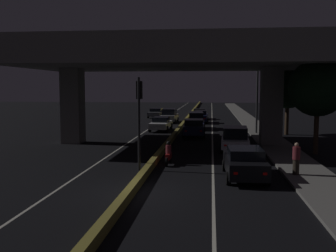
# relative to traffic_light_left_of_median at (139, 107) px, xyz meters

# --- Properties ---
(ground_plane) EXTENTS (200.00, 200.00, 0.00)m
(ground_plane) POSITION_rel_traffic_light_left_of_median_xyz_m (0.57, -4.62, -3.39)
(ground_plane) COLOR black
(lane_line_left_inner) EXTENTS (0.12, 126.00, 0.00)m
(lane_line_left_inner) POSITION_rel_traffic_light_left_of_median_xyz_m (-2.81, 30.38, -3.39)
(lane_line_left_inner) COLOR beige
(lane_line_left_inner) RESTS_ON ground_plane
(lane_line_right_inner) EXTENTS (0.12, 126.00, 0.00)m
(lane_line_right_inner) POSITION_rel_traffic_light_left_of_median_xyz_m (3.94, 30.38, -3.39)
(lane_line_right_inner) COLOR beige
(lane_line_right_inner) RESTS_ON ground_plane
(median_divider) EXTENTS (0.33, 126.00, 0.41)m
(median_divider) POSITION_rel_traffic_light_left_of_median_xyz_m (0.57, 30.38, -3.19)
(median_divider) COLOR olive
(median_divider) RESTS_ON ground_plane
(sidewalk_right) EXTENTS (2.53, 126.00, 0.14)m
(sidewalk_right) POSITION_rel_traffic_light_left_of_median_xyz_m (8.72, 23.38, -3.32)
(sidewalk_right) COLOR slate
(sidewalk_right) RESTS_ON ground_plane
(elevated_overpass) EXTENTS (22.63, 13.51, 8.76)m
(elevated_overpass) POSITION_rel_traffic_light_left_of_median_xyz_m (0.57, 9.70, 3.35)
(elevated_overpass) COLOR gray
(elevated_overpass) RESTS_ON ground_plane
(traffic_light_left_of_median) EXTENTS (0.30, 0.49, 4.97)m
(traffic_light_left_of_median) POSITION_rel_traffic_light_left_of_median_xyz_m (0.00, 0.00, 0.00)
(traffic_light_left_of_median) COLOR black
(traffic_light_left_of_median) RESTS_ON ground_plane
(street_lamp) EXTENTS (1.89, 0.32, 8.03)m
(street_lamp) POSITION_rel_traffic_light_left_of_median_xyz_m (7.85, 17.07, 1.32)
(street_lamp) COLOR #2D2D30
(street_lamp) RESTS_ON ground_plane
(car_black_lead) EXTENTS (2.07, 4.59, 1.52)m
(car_black_lead) POSITION_rel_traffic_light_left_of_median_xyz_m (5.47, -1.36, -2.60)
(car_black_lead) COLOR black
(car_black_lead) RESTS_ON ground_plane
(car_white_second) EXTENTS (2.15, 4.13, 1.68)m
(car_white_second) POSITION_rel_traffic_light_left_of_median_xyz_m (5.50, 7.05, -2.51)
(car_white_second) COLOR silver
(car_white_second) RESTS_ON ground_plane
(car_dark_blue_third) EXTENTS (2.07, 4.53, 1.57)m
(car_dark_blue_third) POSITION_rel_traffic_light_left_of_median_xyz_m (2.27, 14.91, -2.58)
(car_dark_blue_third) COLOR #141938
(car_dark_blue_third) RESTS_ON ground_plane
(car_black_fourth) EXTENTS (2.00, 4.59, 1.81)m
(car_black_fourth) POSITION_rel_traffic_light_left_of_median_xyz_m (2.21, 21.31, -2.44)
(car_black_fourth) COLOR black
(car_black_fourth) RESTS_ON ground_plane
(car_dark_blue_fifth) EXTENTS (1.89, 4.30, 1.57)m
(car_dark_blue_fifth) POSITION_rel_traffic_light_left_of_median_xyz_m (2.51, 28.46, -2.60)
(car_dark_blue_fifth) COLOR #141938
(car_dark_blue_fifth) RESTS_ON ground_plane
(car_taxi_yellow_sixth) EXTENTS (2.02, 4.28, 1.44)m
(car_taxi_yellow_sixth) POSITION_rel_traffic_light_left_of_median_xyz_m (2.22, 34.32, -2.66)
(car_taxi_yellow_sixth) COLOR gold
(car_taxi_yellow_sixth) RESTS_ON ground_plane
(car_white_lead_oncoming) EXTENTS (2.04, 4.80, 1.41)m
(car_white_lead_oncoming) POSITION_rel_traffic_light_left_of_median_xyz_m (-1.30, 19.19, -2.67)
(car_white_lead_oncoming) COLOR silver
(car_white_lead_oncoming) RESTS_ON ground_plane
(car_silver_second_oncoming) EXTENTS (2.06, 4.54, 1.75)m
(car_silver_second_oncoming) POSITION_rel_traffic_light_left_of_median_xyz_m (-1.43, 28.66, -2.50)
(car_silver_second_oncoming) COLOR gray
(car_silver_second_oncoming) RESTS_ON ground_plane
(car_grey_third_oncoming) EXTENTS (2.15, 4.76, 1.36)m
(car_grey_third_oncoming) POSITION_rel_traffic_light_left_of_median_xyz_m (-4.26, 36.78, -2.68)
(car_grey_third_oncoming) COLOR #515459
(car_grey_third_oncoming) RESTS_ON ground_plane
(motorcycle_red_filtering_near) EXTENTS (0.34, 1.75, 1.36)m
(motorcycle_red_filtering_near) POSITION_rel_traffic_light_left_of_median_xyz_m (1.39, 1.59, -2.80)
(motorcycle_red_filtering_near) COLOR black
(motorcycle_red_filtering_near) RESTS_ON ground_plane
(pedestrian_on_sidewalk) EXTENTS (0.37, 0.37, 1.60)m
(pedestrian_on_sidewalk) POSITION_rel_traffic_light_left_of_median_xyz_m (8.01, -0.91, -2.46)
(pedestrian_on_sidewalk) COLOR #2D261E
(pedestrian_on_sidewalk) RESTS_ON sidewalk_right
(roadside_tree_kerbside_near) EXTENTS (3.79, 3.79, 6.31)m
(roadside_tree_kerbside_near) POSITION_rel_traffic_light_left_of_median_xyz_m (10.75, 6.20, 1.01)
(roadside_tree_kerbside_near) COLOR #38281C
(roadside_tree_kerbside_near) RESTS_ON ground_plane
(roadside_tree_kerbside_mid) EXTENTS (4.28, 4.28, 6.74)m
(roadside_tree_kerbside_mid) POSITION_rel_traffic_light_left_of_median_xyz_m (10.89, 17.19, 1.20)
(roadside_tree_kerbside_mid) COLOR #38281C
(roadside_tree_kerbside_mid) RESTS_ON ground_plane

